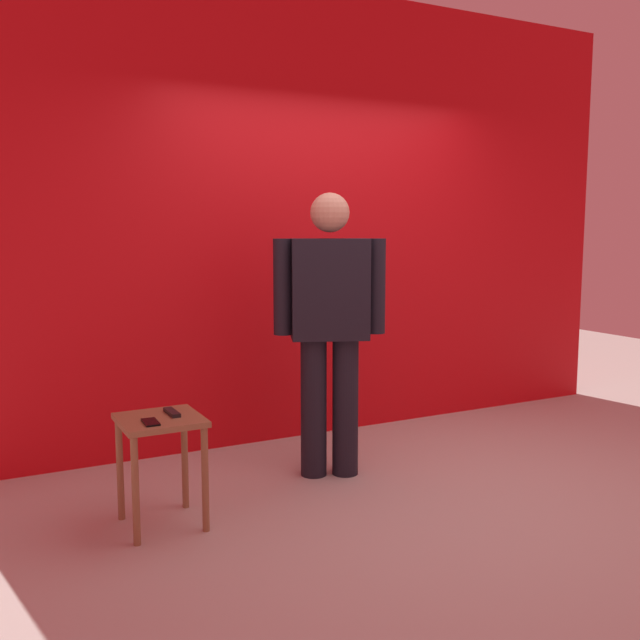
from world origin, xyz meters
name	(u,v)px	position (x,y,z in m)	size (l,w,h in m)	color
ground_plane	(446,492)	(0.00, 0.00, 0.00)	(12.00, 12.00, 0.00)	#B7B2A8
back_wall_red	(327,218)	(0.00, 1.49, 1.61)	(5.22, 0.12, 3.23)	red
standing_person	(330,320)	(-0.46, 0.59, 0.98)	(0.68, 0.39, 1.75)	black
side_table	(161,440)	(-1.60, 0.32, 0.46)	(0.41, 0.41, 0.58)	olive
cell_phone	(151,422)	(-1.67, 0.23, 0.58)	(0.07, 0.14, 0.01)	black
tv_remote	(172,412)	(-1.53, 0.35, 0.59)	(0.04, 0.17, 0.02)	black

